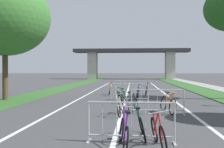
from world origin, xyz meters
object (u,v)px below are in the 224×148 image
bicycle_blue_0 (138,94)px  bicycle_red_2 (158,133)px  bicycle_teal_6 (141,125)px  bicycle_white_7 (120,107)px  bicycle_black_4 (133,104)px  bicycle_silver_8 (119,95)px  crowd_barrier_fourth (130,88)px  bicycle_green_1 (123,96)px  tree_left_cypress_far (5,17)px  bicycle_yellow_9 (110,90)px  bicycle_blue_10 (147,90)px  bicycle_purple_5 (124,133)px  crowd_barrier_second (157,102)px  crowd_barrier_third (129,93)px  crowd_barrier_nearest (131,123)px  bicycle_orange_3 (168,104)px

bicycle_blue_0 → bicycle_red_2: (0.32, -10.14, -0.03)m
bicycle_teal_6 → bicycle_white_7: size_ratio=1.02×
bicycle_red_2 → bicycle_black_4: bearing=-89.5°
bicycle_white_7 → bicycle_silver_8: (-0.34, 5.42, -0.02)m
crowd_barrier_fourth → bicycle_green_1: crowd_barrier_fourth is taller
tree_left_cypress_far → bicycle_yellow_9: (6.06, 4.01, -4.69)m
bicycle_blue_10 → bicycle_purple_5: bearing=-89.2°
bicycle_red_2 → bicycle_blue_0: bearing=-94.0°
crowd_barrier_second → bicycle_silver_8: (-1.87, 5.05, -0.18)m
crowd_barrier_second → crowd_barrier_fourth: same height
crowd_barrier_third → bicycle_blue_10: crowd_barrier_third is taller
crowd_barrier_fourth → bicycle_teal_6: 13.21m
bicycle_red_2 → bicycle_blue_10: bicycle_blue_10 is taller
bicycle_green_1 → bicycle_blue_10: bicycle_blue_10 is taller
bicycle_teal_6 → crowd_barrier_third: bearing=90.3°
crowd_barrier_second → bicycle_blue_10: crowd_barrier_second is taller
crowd_barrier_nearest → bicycle_silver_8: bearing=94.8°
bicycle_green_1 → bicycle_red_2: (1.15, -9.19, 0.01)m
bicycle_blue_10 → bicycle_black_4: bearing=-91.1°
bicycle_purple_5 → bicycle_blue_0: bearing=80.1°
bicycle_red_2 → bicycle_black_4: size_ratio=1.06×
crowd_barrier_fourth → bicycle_silver_8: 4.15m
bicycle_teal_6 → bicycle_yellow_9: size_ratio=0.98×
crowd_barrier_nearest → bicycle_black_4: (0.04, 5.00, -0.16)m
crowd_barrier_fourth → bicycle_teal_6: crowd_barrier_fourth is taller
bicycle_silver_8 → bicycle_yellow_9: bearing=95.6°
bicycle_white_7 → bicycle_blue_10: bearing=-93.7°
bicycle_blue_10 → bicycle_teal_6: bearing=-87.7°
bicycle_green_1 → bicycle_purple_5: 9.34m
bicycle_black_4 → bicycle_purple_5: 5.58m
crowd_barrier_second → bicycle_purple_5: crowd_barrier_second is taller
crowd_barrier_third → bicycle_blue_10: 4.32m
bicycle_blue_10 → bicycle_green_1: bearing=-103.0°
tree_left_cypress_far → bicycle_blue_10: (8.74, 4.10, -4.66)m
crowd_barrier_fourth → bicycle_red_2: size_ratio=1.29×
bicycle_orange_3 → bicycle_teal_6: bearing=60.1°
crowd_barrier_nearest → bicycle_yellow_9: 13.29m
bicycle_green_1 → bicycle_teal_6: size_ratio=1.02×
crowd_barrier_second → bicycle_red_2: (-0.41, -5.00, -0.15)m
bicycle_blue_0 → bicycle_orange_3: size_ratio=1.03×
crowd_barrier_nearest → crowd_barrier_fourth: 13.71m
bicycle_orange_3 → bicycle_yellow_9: bicycle_orange_3 is taller
crowd_barrier_third → bicycle_orange_3: crowd_barrier_third is taller
bicycle_orange_3 → bicycle_yellow_9: 8.80m
bicycle_yellow_9 → crowd_barrier_fourth: bearing=17.6°
bicycle_blue_0 → bicycle_orange_3: (1.22, -4.72, -0.01)m
bicycle_black_4 → bicycle_silver_8: 4.70m
crowd_barrier_second → crowd_barrier_fourth: (-1.26, 9.14, 0.00)m
crowd_barrier_nearest → bicycle_black_4: size_ratio=1.37×
crowd_barrier_fourth → bicycle_black_4: crowd_barrier_fourth is taller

